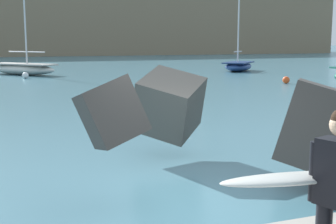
{
  "coord_description": "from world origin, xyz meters",
  "views": [
    {
      "loc": [
        -2.63,
        -6.63,
        2.59
      ],
      "look_at": [
        0.07,
        0.5,
        1.4
      ],
      "focal_mm": 48.96,
      "sensor_mm": 36.0,
      "label": 1
    }
  ],
  "objects": [
    {
      "name": "breakwater_jetty",
      "position": [
        -1.35,
        1.04,
        1.15
      ],
      "size": [
        32.5,
        7.02,
        2.47
      ],
      "color": "#4C4944",
      "rests_on": "ground"
    },
    {
      "name": "mooring_buoy_inner",
      "position": [
        13.98,
        16.86,
        0.22
      ],
      "size": [
        0.44,
        0.44,
        0.44
      ],
      "color": "#E54C1E",
      "rests_on": "ground"
    },
    {
      "name": "mooring_buoy_middle",
      "position": [
        -0.64,
        26.48,
        0.22
      ],
      "size": [
        0.44,
        0.44,
        0.44
      ],
      "color": "silver",
      "rests_on": "ground"
    },
    {
      "name": "ground_plane",
      "position": [
        0.0,
        0.0,
        0.0
      ],
      "size": [
        400.0,
        400.0,
        0.0
      ],
      "primitive_type": "plane",
      "color": "#42707F"
    },
    {
      "name": "boat_near_right",
      "position": [
        17.03,
        28.12,
        0.47
      ],
      "size": [
        4.4,
        4.47,
        7.31
      ],
      "color": "navy",
      "rests_on": "ground"
    },
    {
      "name": "surfer_with_board",
      "position": [
        0.08,
        -3.44,
        1.28
      ],
      "size": [
        2.1,
        1.41,
        1.78
      ],
      "color": "black",
      "rests_on": "walkway_path"
    },
    {
      "name": "headland_bluff",
      "position": [
        14.62,
        92.55,
        6.49
      ],
      "size": [
        100.66,
        41.58,
        12.93
      ],
      "color": "#847056",
      "rests_on": "ground"
    },
    {
      "name": "boat_near_left",
      "position": [
        -0.57,
        30.23,
        0.49
      ],
      "size": [
        5.43,
        6.11,
        7.09
      ],
      "color": "beige",
      "rests_on": "ground"
    }
  ]
}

